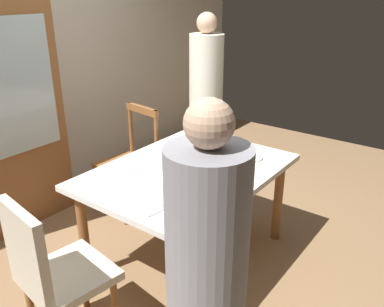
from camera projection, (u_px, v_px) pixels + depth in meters
ground at (188, 255)px, 3.11m from camera, size 6.40×6.40×0.00m
back_wall at (24, 60)px, 3.64m from camera, size 6.40×0.10×2.60m
dining_table at (188, 180)px, 2.87m from camera, size 1.43×1.06×0.73m
birthday_cake at (198, 150)px, 3.03m from camera, size 0.28×0.28×0.18m
plate_near_celebrant at (179, 200)px, 2.41m from camera, size 0.22×0.22×0.01m
plate_far_side at (155, 163)px, 2.91m from camera, size 0.22×0.22×0.01m
plate_near_guest at (248, 157)px, 3.02m from camera, size 0.22×0.22×0.01m
fork_near_celebrant at (160, 211)px, 2.30m from camera, size 0.18×0.04×0.01m
fork_far_side at (140, 171)px, 2.79m from camera, size 0.18×0.05×0.01m
chair_spindle_back at (130, 164)px, 3.59m from camera, size 0.50×0.50×0.95m
chair_upholstered at (51, 271)px, 2.13m from camera, size 0.50×0.50×0.95m
person_celebrant at (207, 270)px, 1.57m from camera, size 0.32×0.32×1.59m
person_guest at (206, 93)px, 3.86m from camera, size 0.32×0.32×1.71m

